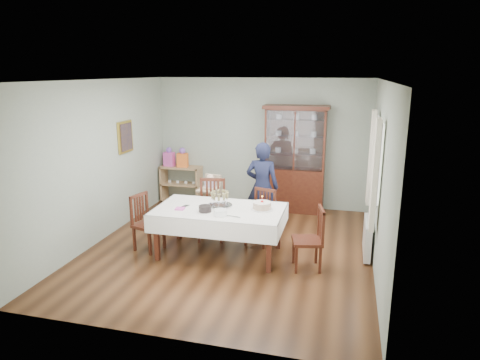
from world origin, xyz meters
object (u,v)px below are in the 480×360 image
(woman, at_px, (262,187))
(chair_far_left, at_px, (212,221))
(chair_end_left, at_px, (148,233))
(chair_far_right, at_px, (260,228))
(gift_bag_orange, at_px, (183,158))
(dining_table, at_px, (220,231))
(china_cabinet, at_px, (295,158))
(sideboard, at_px, (181,184))
(gift_bag_pink, at_px, (169,158))
(champagne_tray, at_px, (220,201))
(chair_end_right, at_px, (308,251))
(birthday_cake, at_px, (262,206))
(high_chair, at_px, (211,205))

(woman, bearing_deg, chair_far_left, 40.54)
(chair_far_left, bearing_deg, chair_end_left, -150.45)
(chair_far_right, xyz_separation_m, gift_bag_orange, (-2.13, 1.90, 0.71))
(dining_table, height_order, china_cabinet, china_cabinet)
(sideboard, xyz_separation_m, chair_end_left, (0.47, -2.62, -0.13))
(woman, bearing_deg, gift_bag_pink, -26.40)
(chair_far_left, bearing_deg, dining_table, -71.70)
(dining_table, xyz_separation_m, champagne_tray, (-0.03, 0.12, 0.45))
(chair_far_right, xyz_separation_m, chair_end_right, (0.87, -0.75, 0.00))
(chair_far_right, height_order, chair_end_right, chair_end_right)
(chair_end_left, distance_m, birthday_cake, 1.93)
(china_cabinet, height_order, gift_bag_pink, china_cabinet)
(dining_table, bearing_deg, champagne_tray, 103.45)
(dining_table, relative_size, gift_bag_orange, 4.77)
(china_cabinet, distance_m, birthday_cake, 2.41)
(sideboard, bearing_deg, chair_far_right, -41.38)
(birthday_cake, bearing_deg, gift_bag_orange, 133.33)
(chair_far_right, bearing_deg, chair_end_right, -24.62)
(dining_table, distance_m, gift_bag_pink, 3.20)
(gift_bag_orange, bearing_deg, high_chair, -50.26)
(chair_end_right, bearing_deg, woman, -158.43)
(chair_end_left, relative_size, birthday_cake, 2.82)
(chair_far_left, xyz_separation_m, birthday_cake, (0.98, -0.50, 0.51))
(chair_end_left, bearing_deg, birthday_cake, -66.70)
(chair_end_right, relative_size, birthday_cake, 2.87)
(sideboard, xyz_separation_m, chair_far_right, (2.18, -1.92, -0.13))
(chair_far_right, xyz_separation_m, champagne_tray, (-0.56, -0.47, 0.56))
(high_chair, bearing_deg, chair_end_left, -105.59)
(sideboard, distance_m, chair_end_right, 4.06)
(chair_far_left, distance_m, chair_far_right, 0.86)
(chair_end_left, xyz_separation_m, gift_bag_pink, (-0.73, 2.60, 0.71))
(chair_far_left, distance_m, champagne_tray, 0.78)
(gift_bag_orange, bearing_deg, gift_bag_pink, 180.00)
(chair_far_left, bearing_deg, china_cabinet, 47.67)
(china_cabinet, bearing_deg, high_chair, -138.19)
(dining_table, xyz_separation_m, birthday_cake, (0.65, 0.10, 0.43))
(chair_end_left, bearing_deg, high_chair, -8.34)
(chair_far_left, distance_m, chair_end_left, 1.11)
(chair_far_right, bearing_deg, birthday_cake, -59.53)
(champagne_tray, relative_size, birthday_cake, 1.21)
(chair_far_left, bearing_deg, gift_bag_orange, 113.56)
(chair_far_left, height_order, high_chair, chair_far_left)
(china_cabinet, height_order, champagne_tray, china_cabinet)
(china_cabinet, relative_size, chair_far_left, 2.12)
(chair_far_right, bearing_deg, champagne_tray, -123.79)
(high_chair, height_order, gift_bag_pink, gift_bag_pink)
(dining_table, distance_m, woman, 1.35)
(dining_table, xyz_separation_m, chair_end_right, (1.40, -0.17, -0.11))
(high_chair, bearing_deg, sideboard, 140.15)
(dining_table, bearing_deg, chair_far_left, 118.64)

